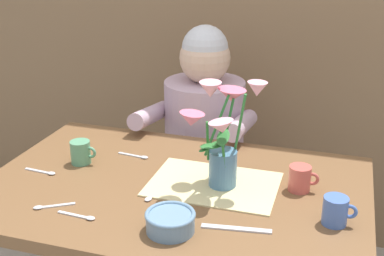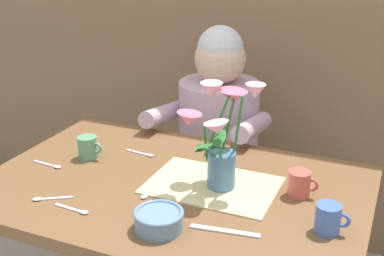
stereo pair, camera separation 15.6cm
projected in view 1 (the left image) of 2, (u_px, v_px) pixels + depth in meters
name	position (u px, v px, depth m)	size (l,w,h in m)	color
dining_table	(174.00, 212.00, 1.63)	(1.20, 0.80, 0.74)	brown
seated_person	(204.00, 156.00, 2.23)	(0.45, 0.47, 1.14)	#4C4C56
striped_placemat	(214.00, 184.00, 1.60)	(0.40, 0.28, 0.01)	beige
flower_vase	(221.00, 133.00, 1.53)	(0.26, 0.25, 0.34)	teal
ceramic_bowl	(170.00, 221.00, 1.34)	(0.14, 0.14, 0.06)	#6689A8
dinner_knife	(236.00, 229.00, 1.36)	(0.19, 0.02, 0.01)	silver
tea_cup	(81.00, 152.00, 1.73)	(0.09, 0.07, 0.08)	#569970
coffee_cup	(300.00, 178.00, 1.55)	(0.09, 0.07, 0.08)	#CC564C
ceramic_mug	(336.00, 211.00, 1.37)	(0.09, 0.07, 0.08)	#476BB7
spoon_0	(138.00, 156.00, 1.79)	(0.12, 0.03, 0.01)	silver
spoon_1	(47.00, 207.00, 1.47)	(0.11, 0.08, 0.01)	silver
spoon_2	(153.00, 195.00, 1.53)	(0.03, 0.12, 0.01)	silver
spoon_3	(45.00, 172.00, 1.67)	(0.12, 0.03, 0.01)	silver
spoon_4	(82.00, 217.00, 1.42)	(0.12, 0.02, 0.01)	silver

